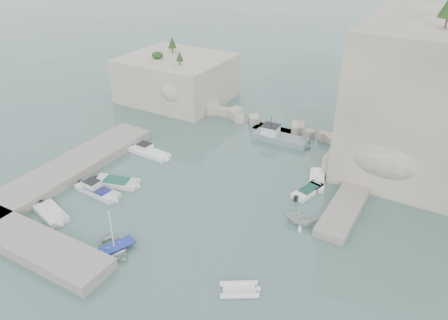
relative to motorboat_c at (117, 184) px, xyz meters
The scene contains 19 objects.
ground 10.37m from the motorboat_c, ahead, with size 400.00×400.00×0.00m, color #476B64.
cliff_terrace 29.73m from the motorboat_c, 38.12° to the left, with size 8.00×10.00×2.50m, color beige.
outcrop_west 27.33m from the motorboat_c, 110.81° to the left, with size 16.00×14.00×7.00m, color beige.
quay_west 6.69m from the motorboat_c, behind, with size 5.00×24.00×1.10m, color #9E9689.
quay_south 12.18m from the motorboat_c, 88.27° to the right, with size 18.00×4.00×1.10m, color #9E9689.
ledge_east 26.01m from the motorboat_c, 23.42° to the left, with size 3.00×16.00×0.80m, color #9E9689.
breakwater 24.23m from the motorboat_c, 67.25° to the left, with size 28.00×3.00×1.40m, color beige.
motorboat_c is the anchor object (origin of this frame).
motorboat_d 2.52m from the motorboat_c, 102.25° to the right, with size 6.03×1.79×1.40m, color silver, non-canonical shape.
motorboat_e 8.03m from the motorboat_c, 102.09° to the right, with size 4.86×1.99×0.70m, color silver, non-canonical shape.
motorboat_a 7.55m from the motorboat_c, 99.70° to the left, with size 6.18×1.84×1.40m, color white, non-canonical shape.
rowboat 11.53m from the motorboat_c, 48.72° to the right, with size 2.97×4.16×0.86m, color silver.
inflatable_dinghy 20.99m from the motorboat_c, 20.27° to the right, with size 3.42×1.66×0.44m, color silver, non-canonical shape.
tender_east_a 20.97m from the motorboat_c, ahead, with size 2.93×3.39×1.79m, color silver.
tender_east_b 21.45m from the motorboat_c, 25.28° to the left, with size 4.58×1.56×0.70m, color white, non-canonical shape.
tender_east_c 22.76m from the motorboat_c, 31.37° to the left, with size 5.03×1.63×0.70m, color white, non-canonical shape.
tender_east_d 26.06m from the motorboat_c, 37.20° to the left, with size 1.71×4.56×1.76m, color silver.
work_boat 22.48m from the motorboat_c, 58.74° to the left, with size 8.16×2.41×2.20m, color slate, non-canonical shape.
rowboat_mast 11.81m from the motorboat_c, 48.72° to the right, with size 0.10×0.10×4.20m, color white.
Camera 1 is at (21.17, -30.42, 26.59)m, focal length 35.00 mm.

